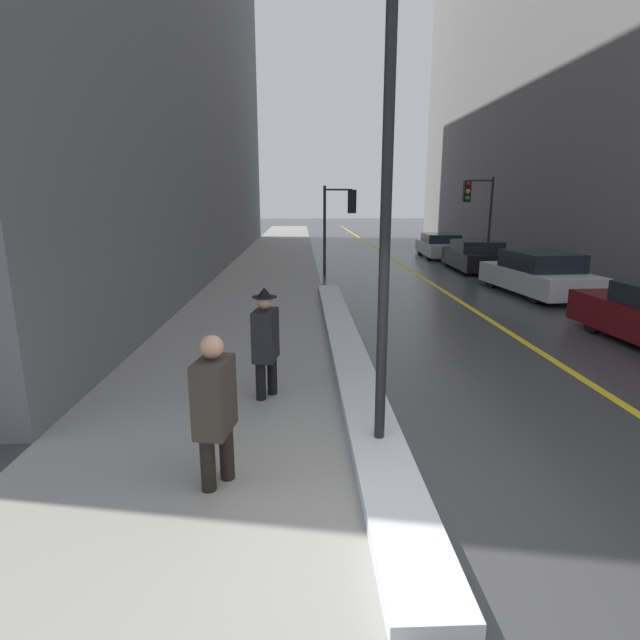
# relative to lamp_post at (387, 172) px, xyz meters

# --- Properties ---
(ground_plane) EXTENTS (160.00, 160.00, 0.00)m
(ground_plane) POSITION_rel_lamp_post_xyz_m (-0.21, -1.68, -3.20)
(ground_plane) COLOR #38383A
(sidewalk_slab) EXTENTS (4.00, 80.00, 0.01)m
(sidewalk_slab) POSITION_rel_lamp_post_xyz_m (-2.21, 13.32, -3.19)
(sidewalk_slab) COLOR gray
(sidewalk_slab) RESTS_ON ground
(road_centre_stripe) EXTENTS (0.16, 80.00, 0.00)m
(road_centre_stripe) POSITION_rel_lamp_post_xyz_m (3.79, 13.32, -3.20)
(road_centre_stripe) COLOR gold
(road_centre_stripe) RESTS_ON ground
(snow_bank_curb) EXTENTS (0.64, 13.59, 0.18)m
(snow_bank_curb) POSITION_rel_lamp_post_xyz_m (-0.02, 4.08, -3.11)
(snow_bank_curb) COLOR silver
(snow_bank_curb) RESTS_ON ground
(building_facade_right) EXTENTS (6.00, 36.00, 23.49)m
(building_facade_right) POSITION_rel_lamp_post_xyz_m (12.79, 20.32, 8.55)
(building_facade_right) COLOR slate
(building_facade_right) RESTS_ON ground
(lamp_post) EXTENTS (0.28, 0.28, 5.40)m
(lamp_post) POSITION_rel_lamp_post_xyz_m (0.00, 0.00, 0.00)
(lamp_post) COLOR black
(lamp_post) RESTS_ON ground
(traffic_light_near) EXTENTS (1.30, 0.45, 3.46)m
(traffic_light_near) POSITION_rel_lamp_post_xyz_m (0.71, 14.58, -0.70)
(traffic_light_near) COLOR black
(traffic_light_near) RESTS_ON ground
(traffic_light_far) EXTENTS (1.31, 0.32, 3.88)m
(traffic_light_far) POSITION_rel_lamp_post_xyz_m (6.64, 16.34, -0.39)
(traffic_light_far) COLOR black
(traffic_light_far) RESTS_ON ground
(pedestrian_in_glasses) EXTENTS (0.39, 0.57, 1.63)m
(pedestrian_in_glasses) POSITION_rel_lamp_post_xyz_m (-1.79, -0.68, -2.29)
(pedestrian_in_glasses) COLOR black
(pedestrian_in_glasses) RESTS_ON ground
(pedestrian_in_fedora) EXTENTS (0.39, 0.56, 1.69)m
(pedestrian_in_fedora) POSITION_rel_lamp_post_xyz_m (-1.44, 1.71, -2.27)
(pedestrian_in_fedora) COLOR black
(pedestrian_in_fedora) RESTS_ON ground
(parked_car_white) EXTENTS (2.25, 4.51, 1.35)m
(parked_car_white) POSITION_rel_lamp_post_xyz_m (6.56, 9.93, -2.56)
(parked_car_white) COLOR silver
(parked_car_white) RESTS_ON ground
(parked_car_black) EXTENTS (2.01, 4.21, 1.26)m
(parked_car_black) POSITION_rel_lamp_post_xyz_m (6.51, 15.61, -2.60)
(parked_car_black) COLOR black
(parked_car_black) RESTS_ON ground
(parked_car_silver) EXTENTS (2.03, 4.62, 1.21)m
(parked_car_silver) POSITION_rel_lamp_post_xyz_m (6.40, 20.76, -2.62)
(parked_car_silver) COLOR #B2B2B7
(parked_car_silver) RESTS_ON ground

